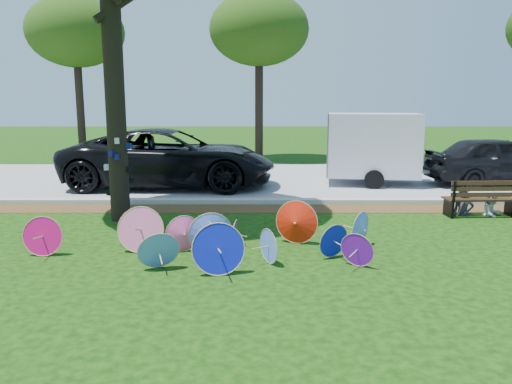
{
  "coord_description": "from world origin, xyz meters",
  "views": [
    {
      "loc": [
        0.5,
        -7.92,
        2.73
      ],
      "look_at": [
        0.5,
        2.0,
        0.9
      ],
      "focal_mm": 35.0,
      "sensor_mm": 36.0,
      "label": 1
    }
  ],
  "objects_px": {
    "dark_pickup": "(499,161)",
    "person_left": "(465,188)",
    "person_right": "(494,193)",
    "cargo_trailer": "(373,145)",
    "parasol_pile": "(222,236)",
    "park_bench": "(480,198)",
    "black_van": "(170,158)"
  },
  "relations": [
    {
      "from": "dark_pickup",
      "to": "person_left",
      "type": "xyz_separation_m",
      "value": [
        -2.93,
        -4.42,
        -0.12
      ]
    },
    {
      "from": "park_bench",
      "to": "black_van",
      "type": "bearing_deg",
      "value": 151.33
    },
    {
      "from": "cargo_trailer",
      "to": "park_bench",
      "type": "bearing_deg",
      "value": -63.47
    },
    {
      "from": "parasol_pile",
      "to": "cargo_trailer",
      "type": "relative_size",
      "value": 2.23
    },
    {
      "from": "person_left",
      "to": "park_bench",
      "type": "bearing_deg",
      "value": 0.87
    },
    {
      "from": "black_van",
      "to": "dark_pickup",
      "type": "bearing_deg",
      "value": -85.76
    },
    {
      "from": "parasol_pile",
      "to": "black_van",
      "type": "height_order",
      "value": "black_van"
    },
    {
      "from": "parasol_pile",
      "to": "person_left",
      "type": "bearing_deg",
      "value": 29.64
    },
    {
      "from": "parasol_pile",
      "to": "cargo_trailer",
      "type": "distance_m",
      "value": 8.89
    },
    {
      "from": "person_left",
      "to": "cargo_trailer",
      "type": "bearing_deg",
      "value": 113.73
    },
    {
      "from": "black_van",
      "to": "person_right",
      "type": "height_order",
      "value": "black_van"
    },
    {
      "from": "person_right",
      "to": "black_van",
      "type": "bearing_deg",
      "value": 130.79
    },
    {
      "from": "dark_pickup",
      "to": "person_right",
      "type": "distance_m",
      "value": 4.95
    },
    {
      "from": "park_bench",
      "to": "person_right",
      "type": "relative_size",
      "value": 1.51
    },
    {
      "from": "parasol_pile",
      "to": "black_van",
      "type": "bearing_deg",
      "value": 106.49
    },
    {
      "from": "black_van",
      "to": "person_left",
      "type": "xyz_separation_m",
      "value": [
        7.71,
        -4.04,
        -0.25
      ]
    },
    {
      "from": "parasol_pile",
      "to": "person_right",
      "type": "xyz_separation_m",
      "value": [
        6.28,
        3.17,
        0.19
      ]
    },
    {
      "from": "parasol_pile",
      "to": "dark_pickup",
      "type": "bearing_deg",
      "value": 41.75
    },
    {
      "from": "parasol_pile",
      "to": "park_bench",
      "type": "height_order",
      "value": "park_bench"
    },
    {
      "from": "cargo_trailer",
      "to": "dark_pickup",
      "type": "bearing_deg",
      "value": 6.68
    },
    {
      "from": "black_van",
      "to": "person_right",
      "type": "relative_size",
      "value": 5.93
    },
    {
      "from": "black_van",
      "to": "dark_pickup",
      "type": "height_order",
      "value": "black_van"
    },
    {
      "from": "person_left",
      "to": "dark_pickup",
      "type": "bearing_deg",
      "value": 65.46
    },
    {
      "from": "person_right",
      "to": "person_left",
      "type": "bearing_deg",
      "value": 156.46
    },
    {
      "from": "parasol_pile",
      "to": "cargo_trailer",
      "type": "height_order",
      "value": "cargo_trailer"
    },
    {
      "from": "parasol_pile",
      "to": "cargo_trailer",
      "type": "xyz_separation_m",
      "value": [
        4.39,
        7.68,
        0.93
      ]
    },
    {
      "from": "person_right",
      "to": "parasol_pile",
      "type": "bearing_deg",
      "value": -176.72
    },
    {
      "from": "person_left",
      "to": "person_right",
      "type": "relative_size",
      "value": 1.2
    },
    {
      "from": "dark_pickup",
      "to": "black_van",
      "type": "bearing_deg",
      "value": 87.61
    },
    {
      "from": "dark_pickup",
      "to": "cargo_trailer",
      "type": "distance_m",
      "value": 4.14
    },
    {
      "from": "parasol_pile",
      "to": "black_van",
      "type": "relative_size",
      "value": 0.97
    },
    {
      "from": "cargo_trailer",
      "to": "person_right",
      "type": "xyz_separation_m",
      "value": [
        1.88,
        -4.5,
        -0.74
      ]
    }
  ]
}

